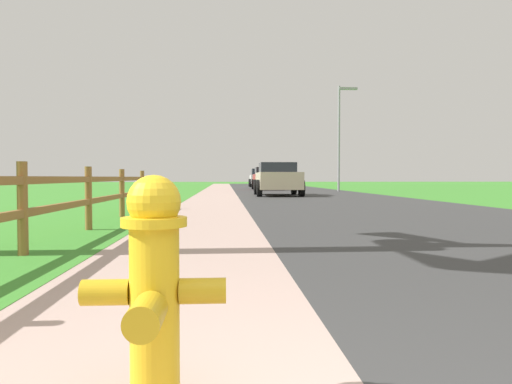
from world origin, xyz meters
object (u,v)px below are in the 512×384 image
(fire_hydrant, at_px, (154,289))
(parked_suv_beige, at_px, (278,179))
(parked_car_red, at_px, (268,178))
(parked_car_white, at_px, (261,178))
(street_lamp, at_px, (341,129))

(fire_hydrant, xyz_separation_m, parked_suv_beige, (2.72, 20.18, 0.34))
(parked_suv_beige, distance_m, parked_car_red, 10.20)
(fire_hydrant, relative_size, parked_car_white, 0.18)
(parked_car_red, bearing_deg, parked_car_white, 88.10)
(parked_suv_beige, bearing_deg, parked_car_white, 87.78)
(parked_car_red, xyz_separation_m, street_lamp, (4.05, -3.94, 2.98))
(parked_car_white, height_order, street_lamp, street_lamp)
(fire_hydrant, distance_m, street_lamp, 27.60)
(parked_car_red, relative_size, street_lamp, 0.69)
(parked_car_white, distance_m, street_lamp, 14.29)
(parked_suv_beige, distance_m, parked_car_white, 19.74)
(fire_hydrant, bearing_deg, parked_suv_beige, 82.33)
(parked_car_white, bearing_deg, fire_hydrant, -94.99)
(parked_suv_beige, bearing_deg, parked_car_red, 87.47)
(parked_car_red, bearing_deg, fire_hydrant, -95.95)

